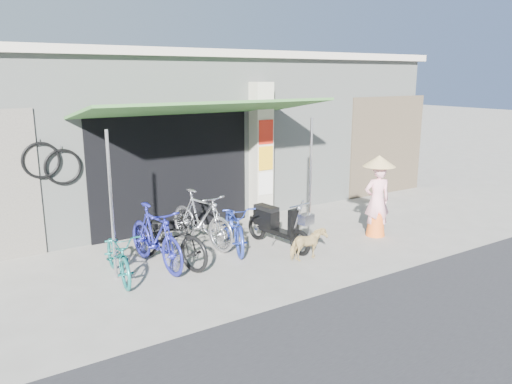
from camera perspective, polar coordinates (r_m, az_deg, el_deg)
ground at (r=8.98m, az=4.57°, el=-7.30°), size 80.00×80.00×0.00m
bicycle_shop at (r=12.89m, az=-9.23°, el=7.23°), size 12.30×5.30×3.66m
shop_pillar at (r=11.03m, az=0.52°, el=4.65°), size 0.42×0.44×3.00m
awning at (r=9.33m, az=-5.80°, el=9.30°), size 4.60×1.88×2.72m
neighbour_right at (r=13.85m, az=14.74°, el=5.14°), size 2.60×0.06×2.60m
bike_teal at (r=8.16m, az=-15.44°, el=-6.92°), size 0.66×1.55×0.79m
bike_blue at (r=8.47m, az=-11.40°, el=-5.03°), size 0.68×1.80×1.06m
bike_black at (r=8.59m, az=-9.87°, el=-5.02°), size 1.17×1.95×0.97m
bike_silver at (r=9.39m, az=-6.26°, el=-3.02°), size 0.86×1.83×1.06m
bike_navy at (r=9.22m, az=-2.45°, el=-3.83°), size 1.12×1.78×0.88m
street_dog at (r=8.74m, az=5.98°, el=-5.98°), size 0.67×0.31×0.56m
moped at (r=9.30m, az=2.31°, el=-3.77°), size 0.51×1.65×0.94m
nun at (r=10.13m, az=13.69°, el=-0.44°), size 0.64×0.64×1.63m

